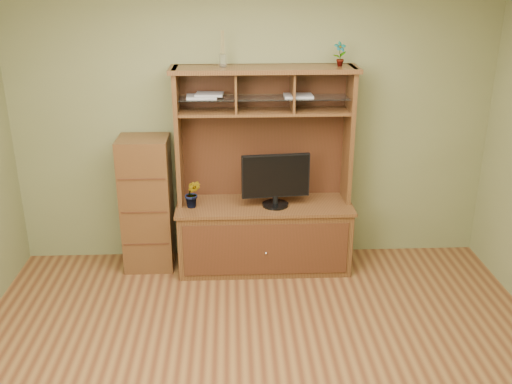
{
  "coord_description": "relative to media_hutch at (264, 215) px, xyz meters",
  "views": [
    {
      "loc": [
        -0.2,
        -3.22,
        2.66
      ],
      "look_at": [
        -0.01,
        1.2,
        0.96
      ],
      "focal_mm": 40.0,
      "sensor_mm": 36.0,
      "label": 1
    }
  ],
  "objects": [
    {
      "name": "room",
      "position": [
        -0.09,
        -1.73,
        0.83
      ],
      "size": [
        4.54,
        4.04,
        2.74
      ],
      "color": "#552D18",
      "rests_on": "ground"
    },
    {
      "name": "media_hutch",
      "position": [
        0.0,
        0.0,
        0.0
      ],
      "size": [
        1.66,
        0.61,
        1.9
      ],
      "color": "#3F2212",
      "rests_on": "room"
    },
    {
      "name": "monitor",
      "position": [
        0.1,
        -0.08,
        0.39
      ],
      "size": [
        0.63,
        0.24,
        0.5
      ],
      "rotation": [
        0.0,
        0.0,
        0.1
      ],
      "color": "black",
      "rests_on": "media_hutch"
    },
    {
      "name": "orchid_plant",
      "position": [
        -0.66,
        -0.08,
        0.26
      ],
      "size": [
        0.16,
        0.14,
        0.27
      ],
      "primitive_type": "imported",
      "rotation": [
        0.0,
        0.0,
        -0.15
      ],
      "color": "#375A1E",
      "rests_on": "media_hutch"
    },
    {
      "name": "top_plant",
      "position": [
        0.66,
        0.08,
        1.48
      ],
      "size": [
        0.12,
        0.1,
        0.21
      ],
      "primitive_type": "imported",
      "rotation": [
        0.0,
        0.0,
        0.2
      ],
      "color": "#396924",
      "rests_on": "media_hutch"
    },
    {
      "name": "reed_diffuser",
      "position": [
        -0.36,
        0.08,
        1.5
      ],
      "size": [
        0.06,
        0.06,
        0.31
      ],
      "color": "silver",
      "rests_on": "media_hutch"
    },
    {
      "name": "magazines",
      "position": [
        -0.25,
        0.08,
        1.13
      ],
      "size": [
        1.13,
        0.21,
        0.04
      ],
      "color": "#A7A7AC",
      "rests_on": "media_hutch"
    },
    {
      "name": "side_cabinet",
      "position": [
        -1.1,
        0.05,
        0.12
      ],
      "size": [
        0.46,
        0.42,
        1.28
      ],
      "color": "#3F2212",
      "rests_on": "room"
    }
  ]
}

